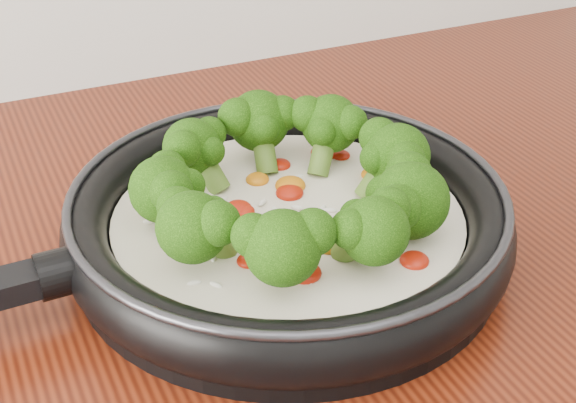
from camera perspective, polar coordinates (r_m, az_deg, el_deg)
name	(u,v)px	position (r m, az deg, el deg)	size (l,w,h in m)	color
skillet	(286,215)	(0.65, -0.15, -0.95)	(0.57, 0.37, 0.10)	black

